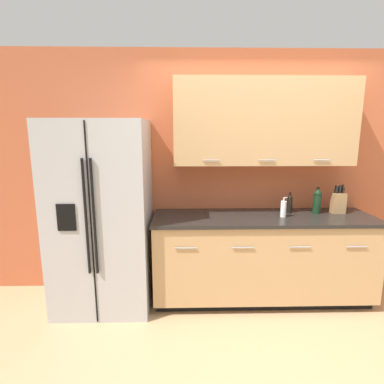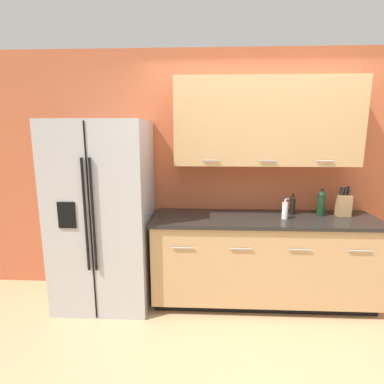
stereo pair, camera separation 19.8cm
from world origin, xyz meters
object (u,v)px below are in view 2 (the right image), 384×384
object	(u,v)px
wine_bottle	(321,203)
oil_bottle	(293,205)
knife_block	(344,205)
soap_dispenser	(285,210)
refrigerator	(104,215)

from	to	relation	value
wine_bottle	oil_bottle	xyz separation A→B (m)	(-0.28, 0.03, -0.03)
knife_block	soap_dispenser	bearing A→B (deg)	-167.90
wine_bottle	soap_dispenser	distance (m)	0.42
wine_bottle	soap_dispenser	size ratio (longest dim) A/B	1.37
refrigerator	wine_bottle	distance (m)	2.21
knife_block	oil_bottle	world-z (taller)	knife_block
wine_bottle	soap_dispenser	bearing A→B (deg)	-161.22
refrigerator	wine_bottle	size ratio (longest dim) A/B	6.72
refrigerator	soap_dispenser	size ratio (longest dim) A/B	9.23
wine_bottle	soap_dispenser	world-z (taller)	wine_bottle
refrigerator	knife_block	bearing A→B (deg)	3.10
refrigerator	knife_block	size ratio (longest dim) A/B	6.14
refrigerator	knife_block	world-z (taller)	refrigerator
knife_block	soap_dispenser	xyz separation A→B (m)	(-0.62, -0.13, -0.03)
refrigerator	soap_dispenser	world-z (taller)	refrigerator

